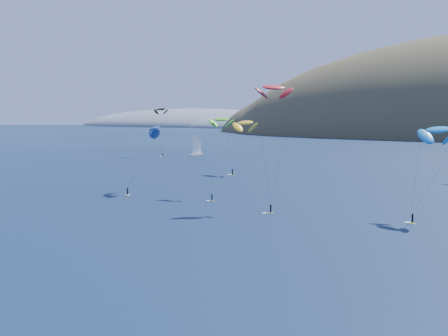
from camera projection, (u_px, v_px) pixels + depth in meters
name	position (u px, v px, depth m)	size (l,w,h in m)	color
headland	(208.00, 128.00, 925.11)	(460.00, 250.00, 60.00)	slate
sailboat	(197.00, 154.00, 288.95)	(9.07, 7.95, 10.86)	silver
kitesurfer_1	(245.00, 123.00, 202.65)	(11.00, 10.05, 19.56)	#FCF61C
kitesurfer_3	(221.00, 120.00, 148.94)	(7.11, 11.38, 20.08)	#FCF61C
kitesurfer_5	(438.00, 130.00, 115.19)	(9.83, 11.25, 19.37)	#FCF61C
kitesurfer_9	(274.00, 88.00, 128.78)	(7.94, 10.99, 27.38)	#FCF61C
kitesurfer_10	(154.00, 128.00, 157.37)	(8.78, 15.09, 18.46)	#FCF61C
kitesurfer_12	(161.00, 109.00, 286.10)	(8.41, 6.19, 23.63)	#FCF61C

